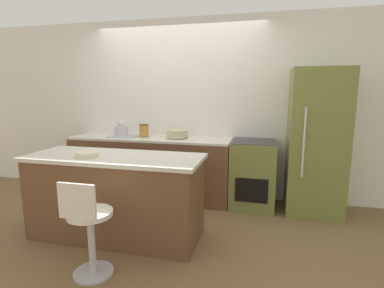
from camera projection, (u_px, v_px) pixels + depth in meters
ground_plane at (167, 206)px, 4.12m from camera, size 14.00×14.00×0.00m
wall_back at (179, 109)px, 4.51m from camera, size 8.00×0.06×2.60m
back_counter at (151, 167)px, 4.43m from camera, size 2.36×0.60×0.91m
kitchen_island at (116, 196)px, 3.22m from camera, size 1.87×0.72×0.90m
oven_range at (253, 174)px, 4.08m from camera, size 0.59×0.61×0.91m
refrigerator at (316, 143)px, 3.79m from camera, size 0.68×0.68×1.84m
stool_chair at (89, 230)px, 2.50m from camera, size 0.38×0.38×0.87m
kettle at (121, 129)px, 4.48m from camera, size 0.20×0.20×0.23m
mixing_bowl at (177, 134)px, 4.28m from camera, size 0.30×0.30×0.11m
canister_jar at (144, 130)px, 4.39m from camera, size 0.14×0.14×0.18m
fruit_bowl at (87, 154)px, 3.08m from camera, size 0.23×0.23×0.05m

